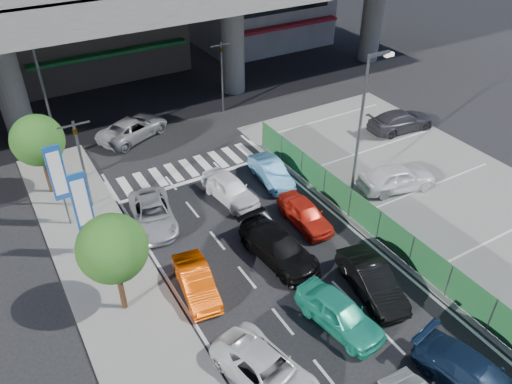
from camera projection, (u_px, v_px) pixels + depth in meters
ground at (314, 307)px, 21.37m from camera, size 120.00×120.00×0.00m
parking_lot at (455, 205)px, 27.35m from camera, size 12.00×28.00×0.06m
sidewalk_left at (125, 308)px, 21.25m from camera, size 4.00×30.00×0.12m
fence_run at (393, 237)px, 23.77m from camera, size 0.16×22.00×1.80m
traffic_light_left at (78, 144)px, 25.02m from camera, size 1.60×1.24×5.20m
traffic_light_right at (221, 60)px, 34.85m from camera, size 1.60×1.24×5.20m
street_lamp_right at (364, 115)px, 25.88m from camera, size 1.65×0.22×8.00m
street_lamp_left at (46, 88)px, 28.73m from camera, size 1.65×0.22×8.00m
signboard_near at (82, 205)px, 22.27m from camera, size 0.80×0.14×4.70m
signboard_far at (58, 176)px, 24.22m from camera, size 0.80×0.14×4.70m
tree_near at (112, 249)px, 19.34m from camera, size 2.80×2.80×4.80m
tree_far at (38, 141)px, 26.44m from camera, size 2.80×2.80×4.80m
minivan_navy_back at (475, 378)px, 17.75m from camera, size 2.69×4.87×1.34m
sedan_white_mid_left at (267, 372)px, 18.00m from camera, size 3.02×4.89×1.26m
taxi_teal_mid at (340, 313)px, 20.18m from camera, size 2.25×4.26×1.38m
hatch_black_mid_right at (372, 280)px, 21.71m from camera, size 2.23×4.39×1.38m
taxi_orange_left at (196, 282)px, 21.74m from camera, size 1.80×3.85×1.22m
sedan_black_mid at (279, 247)px, 23.50m from camera, size 2.37×4.92×1.38m
taxi_orange_right at (305, 214)px, 25.72m from camera, size 1.63×3.80×1.28m
wagon_silver_front_left at (153, 214)px, 25.74m from camera, size 2.86×4.76×1.24m
sedan_white_front_mid at (230, 189)px, 27.50m from camera, size 2.08×4.21×1.38m
kei_truck_front_right at (271, 172)px, 29.02m from camera, size 1.68×3.94×1.26m
crossing_wagon_silver at (133, 128)px, 33.34m from camera, size 5.53×4.18×1.40m
parked_sedan_white at (397, 177)px, 28.20m from camera, size 4.73×2.79×1.51m
parked_sedan_dgrey at (400, 121)px, 34.14m from camera, size 4.95×2.38×1.39m
traffic_cone at (364, 206)px, 26.75m from camera, size 0.36×0.36×0.62m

